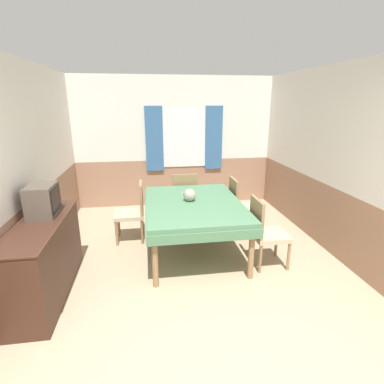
# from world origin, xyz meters

# --- Properties ---
(ground_plane) EXTENTS (16.00, 16.00, 0.00)m
(ground_plane) POSITION_xyz_m (0.00, 0.00, 0.00)
(ground_plane) COLOR tan
(wall_back) EXTENTS (4.37, 0.10, 2.60)m
(wall_back) POSITION_xyz_m (0.01, 4.31, 1.31)
(wall_back) COLOR white
(wall_back) RESTS_ON ground_plane
(wall_left) EXTENTS (0.05, 4.69, 2.60)m
(wall_left) POSITION_xyz_m (-2.01, 2.14, 1.30)
(wall_left) COLOR white
(wall_left) RESTS_ON ground_plane
(wall_right) EXTENTS (0.05, 4.69, 2.60)m
(wall_right) POSITION_xyz_m (2.01, 2.14, 1.30)
(wall_right) COLOR white
(wall_right) RESTS_ON ground_plane
(dining_table) EXTENTS (1.35, 1.82, 0.75)m
(dining_table) POSITION_xyz_m (0.05, 2.13, 0.65)
(dining_table) COLOR #4C7A56
(dining_table) RESTS_ON ground_plane
(chair_right_near) EXTENTS (0.44, 0.44, 0.93)m
(chair_right_near) POSITION_xyz_m (0.91, 1.60, 0.49)
(chair_right_near) COLOR #93704C
(chair_right_near) RESTS_ON ground_plane
(chair_head_window) EXTENTS (0.44, 0.44, 0.93)m
(chair_head_window) POSITION_xyz_m (0.05, 3.22, 0.49)
(chair_head_window) COLOR #93704C
(chair_head_window) RESTS_ON ground_plane
(chair_left_far) EXTENTS (0.44, 0.44, 0.93)m
(chair_left_far) POSITION_xyz_m (-0.81, 2.65, 0.49)
(chair_left_far) COLOR #93704C
(chair_left_far) RESTS_ON ground_plane
(chair_right_far) EXTENTS (0.44, 0.44, 0.93)m
(chair_right_far) POSITION_xyz_m (0.91, 2.65, 0.49)
(chair_right_far) COLOR #93704C
(chair_right_far) RESTS_ON ground_plane
(sideboard) EXTENTS (0.46, 1.55, 0.86)m
(sideboard) POSITION_xyz_m (-1.74, 1.38, 0.44)
(sideboard) COLOR #3D2319
(sideboard) RESTS_ON ground_plane
(tv) EXTENTS (0.29, 0.41, 0.36)m
(tv) POSITION_xyz_m (-1.75, 1.59, 1.04)
(tv) COLOR #51473D
(tv) RESTS_ON sideboard
(vase) EXTENTS (0.18, 0.18, 0.18)m
(vase) POSITION_xyz_m (0.00, 2.19, 0.84)
(vase) COLOR #A39989
(vase) RESTS_ON dining_table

